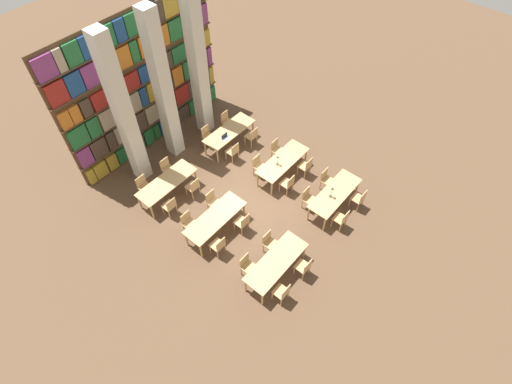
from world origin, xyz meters
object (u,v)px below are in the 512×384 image
(chair_7, at_px, (326,179))
(chair_16, at_px, (170,206))
(reading_table_2, at_px, (215,219))
(laptop, at_px, (226,138))
(chair_3, at_px, (269,242))
(desk_lamp_1, at_px, (278,159))
(chair_12, at_px, (288,183))
(chair_17, at_px, (144,186))
(chair_15, at_px, (277,149))
(chair_8, at_px, (219,245))
(reading_table_5, at_px, (229,132))
(chair_6, at_px, (359,199))
(chair_18, at_px, (193,187))
(pillar_left, at_px, (124,114))
(chair_13, at_px, (259,165))
(chair_1, at_px, (247,265))
(chair_14, at_px, (306,166))
(pillar_right, at_px, (198,68))
(chair_20, at_px, (233,151))
(chair_2, at_px, (304,267))
(reading_table_1, at_px, (335,194))
(chair_4, at_px, (341,219))
(reading_table_4, at_px, (167,183))
(chair_21, at_px, (208,135))
(chair_19, at_px, (167,168))
(chair_23, at_px, (227,121))
(chair_22, at_px, (252,136))
(chair_5, at_px, (308,198))
(pillar_center, at_px, (163,90))
(desk_lamp_0, at_px, (332,191))
(chair_11, at_px, (213,201))
(chair_10, at_px, (243,222))
(reading_table_3, at_px, (283,162))
(reading_table_0, at_px, (276,263))

(chair_7, distance_m, chair_16, 5.75)
(reading_table_2, relative_size, laptop, 7.18)
(chair_3, height_order, reading_table_2, chair_3)
(desk_lamp_1, height_order, chair_16, desk_lamp_1)
(chair_12, relative_size, chair_17, 1.00)
(chair_15, height_order, chair_16, same)
(chair_8, height_order, reading_table_5, chair_8)
(chair_6, height_order, chair_18, same)
(pillar_left, bearing_deg, chair_13, -49.48)
(chair_1, height_order, chair_14, same)
(chair_3, relative_size, chair_13, 1.00)
(pillar_left, xyz_separation_m, chair_3, (0.54, -5.86, -2.51))
(pillar_right, relative_size, chair_20, 6.74)
(chair_12, bearing_deg, chair_3, -156.03)
(chair_2, height_order, desk_lamp_1, desk_lamp_1)
(pillar_left, relative_size, chair_6, 6.74)
(reading_table_1, distance_m, chair_4, 0.94)
(reading_table_4, bearing_deg, chair_15, -24.31)
(pillar_right, relative_size, chair_21, 6.74)
(reading_table_5, bearing_deg, chair_1, -132.00)
(reading_table_1, bearing_deg, chair_17, 125.66)
(chair_4, height_order, chair_19, same)
(reading_table_1, height_order, chair_23, chair_23)
(chair_4, distance_m, chair_22, 5.12)
(chair_4, bearing_deg, chair_6, 0.00)
(chair_5, height_order, chair_23, same)
(chair_7, distance_m, reading_table_5, 4.34)
(reading_table_4, bearing_deg, chair_13, -31.91)
(desk_lamp_1, relative_size, chair_18, 0.50)
(pillar_center, height_order, reading_table_2, pillar_center)
(chair_17, bearing_deg, desk_lamp_0, 124.13)
(reading_table_2, height_order, chair_19, chair_19)
(pillar_left, bearing_deg, chair_18, -76.05)
(chair_13, xyz_separation_m, chair_16, (-3.48, 1.14, 0.00))
(pillar_center, xyz_separation_m, laptop, (1.24, -1.69, -2.19))
(chair_3, relative_size, chair_11, 1.00)
(pillar_left, xyz_separation_m, chair_10, (0.56, -4.68, -2.51))
(chair_2, distance_m, chair_11, 3.99)
(chair_5, relative_size, laptop, 2.78)
(reading_table_1, height_order, reading_table_3, same)
(chair_6, xyz_separation_m, chair_10, (-3.44, 2.49, 0.00))
(pillar_center, distance_m, chair_3, 6.49)
(pillar_right, bearing_deg, chair_14, -83.11)
(chair_8, distance_m, chair_18, 2.69)
(chair_11, relative_size, desk_lamp_1, 1.98)
(chair_19, bearing_deg, reading_table_0, 84.28)
(pillar_center, height_order, chair_10, pillar_center)
(chair_12, bearing_deg, chair_13, 90.00)
(chair_3, distance_m, chair_16, 3.76)
(chair_2, xyz_separation_m, desk_lamp_1, (2.65, 3.19, 0.59))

